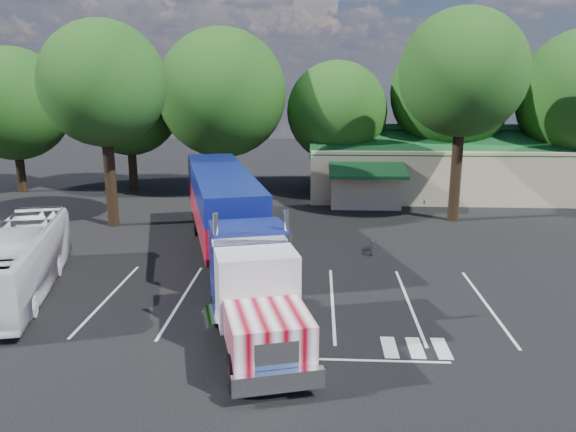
{
  "coord_description": "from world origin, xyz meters",
  "views": [
    {
      "loc": [
        2.51,
        -28.12,
        9.14
      ],
      "look_at": [
        0.96,
        0.94,
        2.0
      ],
      "focal_mm": 35.0,
      "sensor_mm": 36.0,
      "label": 1
    }
  ],
  "objects_px": {
    "woman": "(296,268)",
    "bicycle": "(372,245)",
    "tour_bus": "(18,261)",
    "silver_sedan": "(401,193)",
    "semi_truck": "(228,217)"
  },
  "relations": [
    {
      "from": "semi_truck",
      "to": "tour_bus",
      "type": "relative_size",
      "value": 2.08
    },
    {
      "from": "semi_truck",
      "to": "tour_bus",
      "type": "height_order",
      "value": "semi_truck"
    },
    {
      "from": "semi_truck",
      "to": "bicycle",
      "type": "bearing_deg",
      "value": 7.3
    },
    {
      "from": "semi_truck",
      "to": "woman",
      "type": "relative_size",
      "value": 14.25
    },
    {
      "from": "bicycle",
      "to": "woman",
      "type": "bearing_deg",
      "value": -121.26
    },
    {
      "from": "silver_sedan",
      "to": "woman",
      "type": "bearing_deg",
      "value": -175.67
    },
    {
      "from": "bicycle",
      "to": "silver_sedan",
      "type": "distance_m",
      "value": 13.44
    },
    {
      "from": "woman",
      "to": "silver_sedan",
      "type": "distance_m",
      "value": 19.36
    },
    {
      "from": "bicycle",
      "to": "semi_truck",
      "type": "bearing_deg",
      "value": -150.13
    },
    {
      "from": "semi_truck",
      "to": "woman",
      "type": "distance_m",
      "value": 4.28
    },
    {
      "from": "woman",
      "to": "silver_sedan",
      "type": "height_order",
      "value": "woman"
    },
    {
      "from": "woman",
      "to": "bicycle",
      "type": "height_order",
      "value": "woman"
    },
    {
      "from": "woman",
      "to": "silver_sedan",
      "type": "xyz_separation_m",
      "value": [
        7.28,
        17.94,
        -0.1
      ]
    },
    {
      "from": "semi_truck",
      "to": "silver_sedan",
      "type": "relative_size",
      "value": 5.36
    },
    {
      "from": "tour_bus",
      "to": "woman",
      "type": "bearing_deg",
      "value": -5.42
    }
  ]
}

